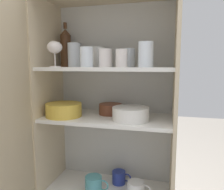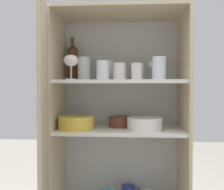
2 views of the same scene
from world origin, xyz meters
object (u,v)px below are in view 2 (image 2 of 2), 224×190
object	(u,v)px
plate_stack_white	(145,124)
mixing_bowl_large	(76,122)
wine_bottle	(73,62)
serving_bowl_small	(120,121)

from	to	relation	value
plate_stack_white	mixing_bowl_large	world-z (taller)	mixing_bowl_large
wine_bottle	mixing_bowl_large	world-z (taller)	wine_bottle
wine_bottle	serving_bowl_small	distance (m)	0.48
wine_bottle	serving_bowl_small	size ratio (longest dim) A/B	1.98
mixing_bowl_large	plate_stack_white	bearing A→B (deg)	0.91
mixing_bowl_large	serving_bowl_small	xyz separation A→B (m)	(0.25, 0.12, -0.01)
mixing_bowl_large	serving_bowl_small	distance (m)	0.28
plate_stack_white	mixing_bowl_large	distance (m)	0.40
serving_bowl_small	plate_stack_white	bearing A→B (deg)	-38.11
wine_bottle	mixing_bowl_large	distance (m)	0.41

